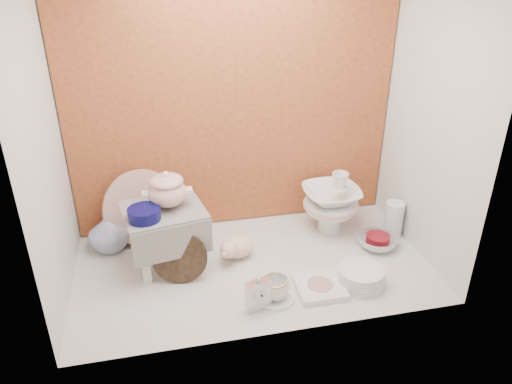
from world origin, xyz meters
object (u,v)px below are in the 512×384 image
mantel_clock (258,293)px  gold_rim_teacup (275,288)px  floral_platter (141,207)px  soup_tureen (167,189)px  porcelain_tower (331,202)px  step_stool (166,237)px  plush_pig (237,247)px  blue_white_vase (108,232)px  dinner_plate_stack (361,276)px  crystal_bowl (377,242)px

mantel_clock → gold_rim_teacup: mantel_clock is taller
mantel_clock → floral_platter: bearing=107.2°
soup_tureen → porcelain_tower: (0.91, 0.12, -0.24)m
step_stool → mantel_clock: (0.38, -0.44, -0.08)m
step_stool → mantel_clock: bearing=-59.9°
floral_platter → plush_pig: bearing=-31.6°
gold_rim_teacup → porcelain_tower: bearing=49.2°
blue_white_vase → porcelain_tower: (1.23, -0.06, 0.07)m
plush_pig → gold_rim_teacup: size_ratio=1.70×
step_stool → soup_tureen: bearing=21.9°
mantel_clock → plush_pig: mantel_clock is taller
floral_platter → blue_white_vase: (-0.18, -0.07, -0.09)m
mantel_clock → dinner_plate_stack: bearing=-10.3°
mantel_clock → blue_white_vase: bearing=118.7°
soup_tureen → crystal_bowl: (1.10, -0.11, -0.39)m
porcelain_tower → floral_platter: bearing=172.8°
soup_tureen → crystal_bowl: bearing=-5.6°
floral_platter → mantel_clock: size_ratio=2.41×
dinner_plate_stack → crystal_bowl: size_ratio=1.12×
soup_tureen → dinner_plate_stack: (0.88, -0.39, -0.38)m
plush_pig → dinner_plate_stack: 0.65m
floral_platter → plush_pig: 0.58m
soup_tureen → blue_white_vase: bearing=150.2°
mantel_clock → dinner_plate_stack: size_ratio=0.72×
dinner_plate_stack → porcelain_tower: size_ratio=0.66×
floral_platter → soup_tureen: bearing=-60.3°
plush_pig → crystal_bowl: (0.77, -0.07, -0.03)m
soup_tureen → plush_pig: soup_tureen is taller
gold_rim_teacup → crystal_bowl: gold_rim_teacup is taller
porcelain_tower → plush_pig: bearing=-164.1°
dinner_plate_stack → crystal_bowl: bearing=52.5°
plush_pig → crystal_bowl: 0.77m
dinner_plate_stack → soup_tureen: bearing=155.9°
plush_pig → dinner_plate_stack: bearing=-56.4°
step_stool → gold_rim_teacup: 0.62m
soup_tureen → crystal_bowl: size_ratio=1.08×
floral_platter → mantel_clock: (0.50, -0.72, -0.12)m
blue_white_vase → step_stool: bearing=-34.8°
step_stool → dinner_plate_stack: step_stool is taller
soup_tureen → gold_rim_teacup: size_ratio=1.78×
floral_platter → porcelain_tower: (1.05, -0.13, -0.02)m
blue_white_vase → crystal_bowl: size_ratio=1.04×
gold_rim_teacup → dinner_plate_stack: bearing=2.4°
gold_rim_teacup → crystal_bowl: 0.72m
soup_tureen → porcelain_tower: bearing=7.7°
soup_tureen → dinner_plate_stack: soup_tureen is taller
soup_tureen → step_stool: bearing=-147.5°
blue_white_vase → mantel_clock: size_ratio=1.29×
blue_white_vase → plush_pig: bearing=-19.0°
dinner_plate_stack → porcelain_tower: 0.53m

